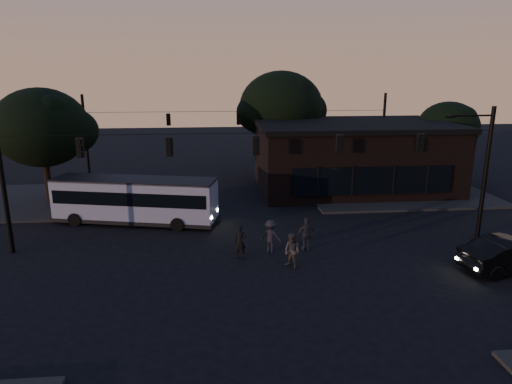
{
  "coord_description": "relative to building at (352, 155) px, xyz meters",
  "views": [
    {
      "loc": [
        -2.25,
        -19.74,
        9.3
      ],
      "look_at": [
        0.0,
        4.0,
        3.0
      ],
      "focal_mm": 32.0,
      "sensor_mm": 36.0,
      "label": 1
    }
  ],
  "objects": [
    {
      "name": "tree_right",
      "position": [
        9.0,
        2.03,
        1.93
      ],
      "size": [
        5.2,
        5.2,
        6.86
      ],
      "color": "black",
      "rests_on": "ground"
    },
    {
      "name": "pedestrian_c",
      "position": [
        -6.4,
        -13.1,
        -1.81
      ],
      "size": [
        1.11,
        0.62,
        1.8
      ],
      "primitive_type": "imported",
      "rotation": [
        0.0,
        0.0,
        3.33
      ],
      "color": "#222329",
      "rests_on": "ground"
    },
    {
      "name": "sidewalk_far_left",
      "position": [
        -23.0,
        -1.97,
        -2.63
      ],
      "size": [
        14.0,
        10.0,
        0.15
      ],
      "primitive_type": "cube",
      "color": "black",
      "rests_on": "ground"
    },
    {
      "name": "sidewalk_far_right",
      "position": [
        3.0,
        -1.97,
        -2.63
      ],
      "size": [
        14.0,
        10.0,
        0.15
      ],
      "primitive_type": "cube",
      "color": "black",
      "rests_on": "ground"
    },
    {
      "name": "tree_behind",
      "position": [
        -5.0,
        6.03,
        3.48
      ],
      "size": [
        7.6,
        7.6,
        9.43
      ],
      "color": "black",
      "rests_on": "ground"
    },
    {
      "name": "pedestrian_d",
      "position": [
        -8.34,
        -13.17,
        -1.83
      ],
      "size": [
        1.28,
        0.96,
        1.76
      ],
      "primitive_type": "imported",
      "rotation": [
        0.0,
        0.0,
        2.84
      ],
      "color": "black",
      "rests_on": "ground"
    },
    {
      "name": "signal_rig_near",
      "position": [
        -9.0,
        -11.97,
        1.74
      ],
      "size": [
        26.24,
        0.3,
        7.5
      ],
      "color": "black",
      "rests_on": "ground"
    },
    {
      "name": "tree_left",
      "position": [
        -23.0,
        -2.97,
        2.86
      ],
      "size": [
        6.4,
        6.4,
        8.3
      ],
      "color": "black",
      "rests_on": "ground"
    },
    {
      "name": "pedestrian_a",
      "position": [
        -10.0,
        -13.91,
        -1.82
      ],
      "size": [
        0.7,
        0.51,
        1.78
      ],
      "primitive_type": "imported",
      "rotation": [
        0.0,
        0.0,
        -0.14
      ],
      "color": "black",
      "rests_on": "ground"
    },
    {
      "name": "bus",
      "position": [
        -16.21,
        -7.59,
        -1.09
      ],
      "size": [
        10.51,
        4.68,
        2.88
      ],
      "rotation": [
        0.0,
        0.0,
        -0.23
      ],
      "color": "gray",
      "rests_on": "ground"
    },
    {
      "name": "pedestrian_b",
      "position": [
        -7.56,
        -15.32,
        -1.84
      ],
      "size": [
        1.05,
        1.07,
        1.74
      ],
      "primitive_type": "imported",
      "rotation": [
        0.0,
        0.0,
        -0.86
      ],
      "color": "#363231",
      "rests_on": "ground"
    },
    {
      "name": "ground",
      "position": [
        -9.0,
        -15.97,
        -2.71
      ],
      "size": [
        120.0,
        120.0,
        0.0
      ],
      "primitive_type": "plane",
      "color": "black",
      "rests_on": "ground"
    },
    {
      "name": "building",
      "position": [
        0.0,
        0.0,
        0.0
      ],
      "size": [
        15.4,
        10.41,
        5.4
      ],
      "color": "black",
      "rests_on": "ground"
    },
    {
      "name": "car",
      "position": [
        2.9,
        -16.65,
        -1.88
      ],
      "size": [
        5.26,
        2.54,
        1.66
      ],
      "primitive_type": "imported",
      "rotation": [
        0.0,
        0.0,
        1.73
      ],
      "color": "black",
      "rests_on": "ground"
    },
    {
      "name": "signal_rig_far",
      "position": [
        -9.0,
        4.03,
        1.5
      ],
      "size": [
        26.24,
        0.3,
        7.5
      ],
      "color": "black",
      "rests_on": "ground"
    }
  ]
}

